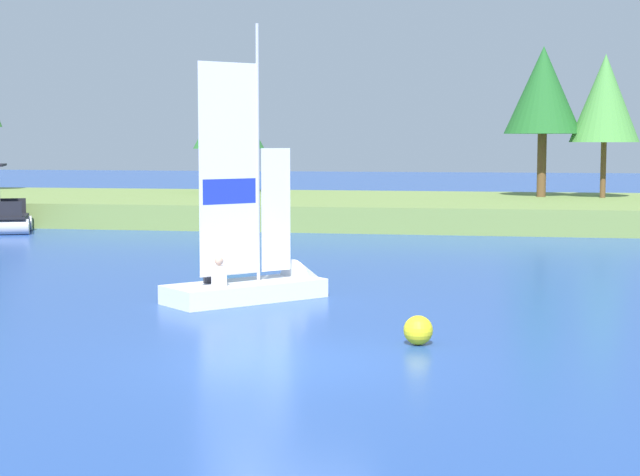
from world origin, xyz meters
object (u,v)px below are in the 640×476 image
at_px(shoreline_tree_centre, 543,91).
at_px(channel_buoy, 418,330).
at_px(shoreline_tree_midright, 605,98).
at_px(shoreline_tree_midleft, 228,115).
at_px(sailboat, 268,279).

distance_m(shoreline_tree_centre, channel_buoy, 31.18).
height_order(shoreline_tree_centre, shoreline_tree_midright, shoreline_tree_centre).
xyz_separation_m(shoreline_tree_midright, channel_buoy, (-5.72, -30.26, -5.23)).
xyz_separation_m(shoreline_tree_midleft, channel_buoy, (12.22, -31.93, -4.59)).
bearing_deg(channel_buoy, sailboat, 128.37).
height_order(shoreline_tree_midleft, shoreline_tree_midright, shoreline_tree_midright).
height_order(shoreline_tree_midleft, shoreline_tree_centre, shoreline_tree_centre).
bearing_deg(channel_buoy, shoreline_tree_midright, 79.30).
bearing_deg(sailboat, channel_buoy, -98.80).
distance_m(shoreline_tree_midleft, shoreline_tree_midright, 18.03).
bearing_deg(shoreline_tree_midleft, channel_buoy, -69.05).
bearing_deg(channel_buoy, shoreline_tree_centre, 84.40).
relative_size(shoreline_tree_midright, channel_buoy, 12.14).
distance_m(shoreline_tree_midright, sailboat, 27.55).
bearing_deg(shoreline_tree_midleft, shoreline_tree_centre, -5.29).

